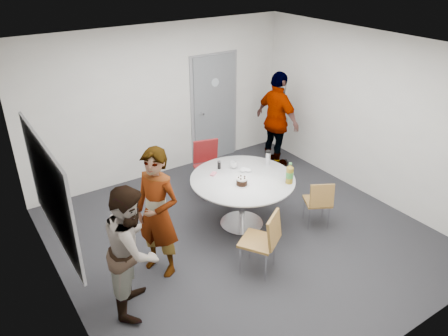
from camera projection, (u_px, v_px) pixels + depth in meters
floor at (242, 235)px, 6.46m from camera, size 5.00×5.00×0.00m
ceiling at (247, 50)px, 5.22m from camera, size 5.00×5.00×0.00m
wall_back at (161, 102)px, 7.69m from camera, size 5.00×0.00×5.00m
wall_left at (53, 208)px, 4.61m from camera, size 0.00×5.00×5.00m
wall_right at (369, 116)px, 7.07m from camera, size 0.00×5.00×5.00m
wall_front at (405, 249)px, 3.99m from camera, size 5.00×0.00×5.00m
door at (214, 109)px, 8.37m from camera, size 1.02×0.17×2.12m
whiteboard at (50, 191)px, 4.73m from camera, size 0.04×1.90×1.25m
table at (245, 184)px, 6.41m from camera, size 1.53×1.53×1.12m
chair_near_left at (265, 237)px, 5.49m from camera, size 0.60×0.61×0.89m
chair_near_right at (319, 200)px, 6.44m from camera, size 0.51×0.53×0.78m
chair_far at (208, 162)px, 7.34m from camera, size 0.54×0.57×0.94m
person_main at (157, 213)px, 5.39m from camera, size 0.65×0.75×1.74m
person_left at (133, 249)px, 4.88m from camera, size 0.92×0.98×1.60m
person_right at (277, 121)px, 8.09m from camera, size 0.49×1.09×1.84m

